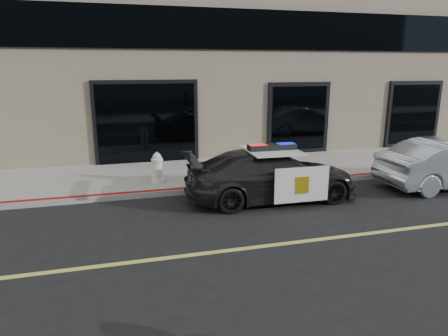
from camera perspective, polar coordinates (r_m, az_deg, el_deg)
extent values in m
plane|color=black|center=(7.55, 1.61, -11.61)|extent=(120.00, 120.00, 0.00)
cube|color=gray|center=(12.34, -5.41, -0.88)|extent=(60.00, 3.50, 0.15)
imported|color=black|center=(10.15, 6.75, -1.01)|extent=(1.97, 4.45, 1.27)
cube|color=white|center=(9.51, 11.05, -2.37)|extent=(1.35, 0.06, 0.85)
cube|color=white|center=(11.12, 7.15, 0.23)|extent=(1.35, 0.06, 0.85)
cube|color=white|center=(10.00, 6.86, 2.56)|extent=(1.30, 1.55, 0.02)
cube|color=gold|center=(9.49, 11.12, -2.41)|extent=(0.34, 0.02, 0.40)
cube|color=black|center=(9.98, 6.87, 2.98)|extent=(1.22, 0.34, 0.15)
cube|color=red|center=(9.86, 4.85, 2.95)|extent=(0.43, 0.28, 0.14)
cube|color=#0C19CC|center=(10.12, 8.84, 3.12)|extent=(0.43, 0.28, 0.14)
cylinder|color=silver|center=(11.35, -9.42, -1.76)|extent=(0.39, 0.39, 0.09)
cylinder|color=silver|center=(11.27, -9.48, -0.25)|extent=(0.28, 0.28, 0.54)
cylinder|color=silver|center=(11.20, -9.54, 1.18)|extent=(0.33, 0.33, 0.06)
sphere|color=silver|center=(11.18, -9.56, 1.51)|extent=(0.25, 0.25, 0.25)
cylinder|color=silver|center=(11.16, -9.58, 2.04)|extent=(0.07, 0.07, 0.07)
cylinder|color=silver|center=(11.42, -9.59, 0.34)|extent=(0.14, 0.13, 0.14)
cylinder|color=silver|center=(11.07, -9.40, -0.10)|extent=(0.14, 0.13, 0.14)
cylinder|color=silver|center=(11.06, -9.37, -0.52)|extent=(0.18, 0.15, 0.18)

